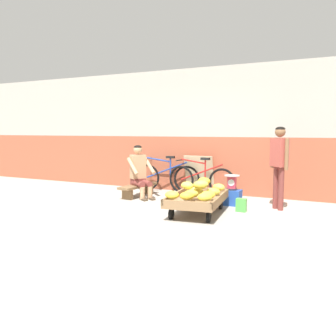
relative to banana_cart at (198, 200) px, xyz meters
name	(u,v)px	position (x,y,z in m)	size (l,w,h in m)	color
ground_plane	(154,216)	(-0.62, -0.47, -0.24)	(80.00, 80.00, 0.00)	#A39E93
back_wall	(207,131)	(-0.62, 2.20, 1.21)	(16.00, 0.30, 2.89)	#A35138
banana_cart	(198,200)	(0.00, 0.00, 0.00)	(1.00, 1.53, 0.36)	#8E6B47
banana_pile	(199,190)	(0.11, -0.22, 0.23)	(0.82, 1.31, 0.27)	gold
low_bench	(138,188)	(-1.77, 0.96, -0.04)	(0.40, 1.12, 0.27)	brown
vendor_seated	(140,172)	(-1.70, 0.91, 0.33)	(0.74, 0.67, 1.14)	tan
plastic_crate	(232,197)	(0.33, 0.99, -0.09)	(0.36, 0.28, 0.30)	#234CA8
weighing_scale	(232,182)	(0.33, 0.99, 0.21)	(0.30, 0.30, 0.29)	#28282D
bicycle_near_left	(166,177)	(-1.51, 1.83, 0.11)	(1.66, 0.48, 0.86)	black
bicycle_far_left	(201,180)	(-0.59, 1.75, 0.11)	(1.66, 0.48, 0.86)	black
sign_board	(199,174)	(-0.74, 2.01, 0.20)	(0.70, 0.24, 0.88)	#C6B289
customer_adult	(279,158)	(1.21, 0.99, 0.71)	(0.37, 0.37, 1.53)	brown
shopping_bag	(241,205)	(0.65, 0.51, -0.12)	(0.18, 0.12, 0.24)	green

